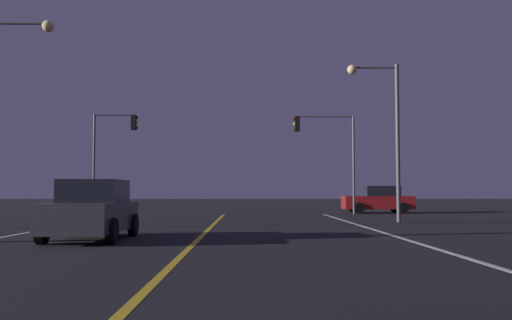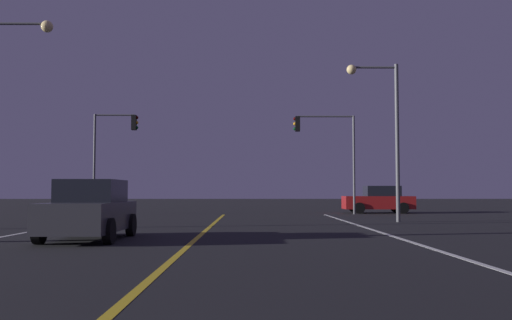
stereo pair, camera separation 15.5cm
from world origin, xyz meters
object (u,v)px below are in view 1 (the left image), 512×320
Objects in this scene: car_oncoming at (92,211)px; street_lamp_left_mid at (3,94)px; car_crossing_side at (378,200)px; street_lamp_right_far at (385,119)px; traffic_light_near_right at (325,141)px; traffic_light_near_left at (114,141)px.

street_lamp_left_mid is at bearing -134.60° from car_oncoming.
street_lamp_right_far reaches higher than car_crossing_side.
car_crossing_side is 0.73× the size of traffic_light_near_right.
traffic_light_near_right is 18.92m from street_lamp_left_mid.
car_crossing_side is 16.67m from traffic_light_near_left.
car_crossing_side is at bearing -101.28° from street_lamp_right_far.
traffic_light_near_right is at bearing -79.99° from street_lamp_right_far.
street_lamp_left_mid is at bearing 40.97° from car_crossing_side.
street_lamp_left_mid reaches higher than car_crossing_side.
traffic_light_near_right is 0.99× the size of traffic_light_near_left.
street_lamp_left_mid reaches higher than street_lamp_right_far.
traffic_light_near_left is at bearing 85.77° from street_lamp_left_mid.
car_oncoming is 0.56× the size of street_lamp_left_mid.
street_lamp_left_mid is (-0.97, -13.14, 0.56)m from traffic_light_near_left.
traffic_light_near_right is at bearing 152.82° from car_oncoming.
traffic_light_near_right is 0.77× the size of street_lamp_left_mid.
traffic_light_near_right is (-3.56, -1.77, 3.56)m from car_crossing_side.
street_lamp_right_far is at bearing 130.71° from car_oncoming.
car_oncoming is 18.33m from traffic_light_near_left.
street_lamp_left_mid reaches higher than car_oncoming.
car_crossing_side is 0.72× the size of traffic_light_near_left.
street_lamp_left_mid is 15.79m from street_lamp_right_far.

